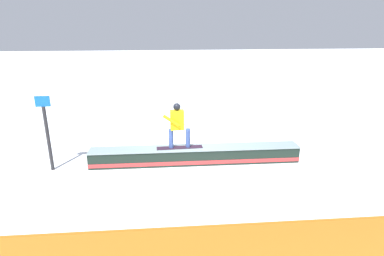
{
  "coord_description": "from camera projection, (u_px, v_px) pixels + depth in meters",
  "views": [
    {
      "loc": [
        1.29,
        8.64,
        3.96
      ],
      "look_at": [
        0.25,
        0.99,
        1.49
      ],
      "focal_mm": 28.24,
      "sensor_mm": 36.0,
      "label": 1
    }
  ],
  "objects": [
    {
      "name": "ground_plane",
      "position": [
        196.0,
        163.0,
        9.53
      ],
      "size": [
        120.0,
        120.0,
        0.0
      ],
      "primitive_type": "plane",
      "color": "white"
    },
    {
      "name": "grind_box",
      "position": [
        196.0,
        156.0,
        9.45
      ],
      "size": [
        6.53,
        0.91,
        0.53
      ],
      "color": "black",
      "rests_on": "ground_plane"
    },
    {
      "name": "snowboarder",
      "position": [
        178.0,
        124.0,
        9.08
      ],
      "size": [
        1.42,
        0.42,
        1.41
      ],
      "color": "#2A192A",
      "rests_on": "grind_box"
    },
    {
      "name": "safety_fence",
      "position": [
        237.0,
        251.0,
        4.99
      ],
      "size": [
        9.9,
        0.56,
        1.01
      ],
      "primitive_type": "cube",
      "rotation": [
        0.0,
        0.0,
        -0.05
      ],
      "color": "orange",
      "rests_on": "ground_plane"
    },
    {
      "name": "trail_marker",
      "position": [
        47.0,
        132.0,
        8.7
      ],
      "size": [
        0.4,
        0.1,
        2.25
      ],
      "color": "#262628",
      "rests_on": "ground_plane"
    }
  ]
}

